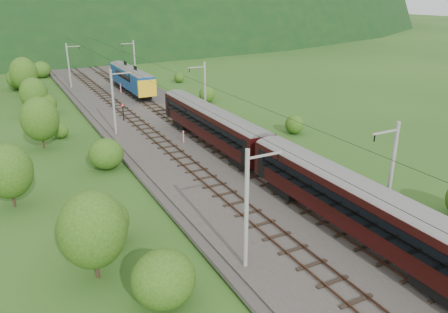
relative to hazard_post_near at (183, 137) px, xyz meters
name	(u,v)px	position (x,y,z in m)	size (l,w,h in m)	color
ground	(320,245)	(0.10, -24.73, -1.02)	(600.00, 600.00, 0.00)	#244A17
railbed	(248,191)	(0.10, -14.73, -0.87)	(14.00, 220.00, 0.30)	#38332D
track_left	(225,194)	(-2.30, -14.73, -0.65)	(2.40, 220.00, 0.27)	#543424
track_right	(271,183)	(2.50, -14.73, -0.65)	(2.40, 220.00, 0.27)	#543424
catenary_left	(114,100)	(-6.02, 7.27, 3.48)	(2.54, 192.28, 8.00)	gray
catenary_right	(204,91)	(6.22, 7.27, 3.48)	(2.54, 192.28, 8.00)	gray
overhead_wires	(250,116)	(0.10, -14.73, 6.08)	(4.83, 198.00, 0.03)	black
mountain_main	(22,25)	(0.10, 235.27, -1.02)	(504.00, 360.00, 244.00)	#113316
hazard_post_near	(183,137)	(0.00, 0.00, 0.00)	(0.15, 0.15, 1.44)	red
hazard_post_far	(121,88)	(0.80, 30.24, 0.12)	(0.18, 0.18, 1.68)	red
signal	(123,111)	(-3.64, 12.55, 0.63)	(0.25, 0.25, 2.30)	black
vegetation_left	(59,144)	(-13.81, -0.44, 1.46)	(13.03, 147.46, 6.59)	#264913
vegetation_right	(360,157)	(12.90, -15.12, 0.24)	(4.94, 100.07, 3.10)	#264913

